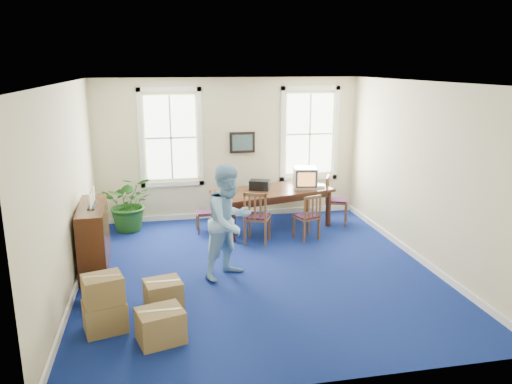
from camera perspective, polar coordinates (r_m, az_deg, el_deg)
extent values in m
plane|color=navy|center=(8.79, 0.13, -8.92)|extent=(6.50, 6.50, 0.00)
plane|color=white|center=(8.07, 0.14, 12.43)|extent=(6.50, 6.50, 0.00)
plane|color=beige|center=(11.43, -3.10, 4.92)|extent=(6.50, 0.00, 6.50)
plane|color=beige|center=(5.27, 7.18, -6.59)|extent=(6.50, 0.00, 6.50)
plane|color=beige|center=(8.25, -20.75, 0.29)|extent=(0.00, 6.50, 6.50)
plane|color=beige|center=(9.34, 18.50, 2.05)|extent=(0.00, 6.50, 6.50)
cube|color=white|center=(11.75, -2.98, -2.53)|extent=(6.00, 0.04, 0.12)
cube|color=white|center=(8.72, -19.65, -9.55)|extent=(0.04, 6.50, 0.12)
cube|color=white|center=(9.75, 17.63, -6.83)|extent=(0.04, 6.50, 0.12)
cube|color=white|center=(11.06, 7.38, 0.69)|extent=(0.23, 0.26, 0.06)
cube|color=black|center=(10.74, 0.39, 0.82)|extent=(0.49, 0.41, 0.21)
imported|color=#8ABEE7|center=(8.25, -3.04, -3.39)|extent=(1.18, 1.14, 1.92)
cube|color=#3E1F0F|center=(9.07, -18.04, -4.81)|extent=(0.51, 1.56, 1.21)
imported|color=#1A4814|center=(10.97, -14.22, -1.21)|extent=(1.10, 0.96, 1.22)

